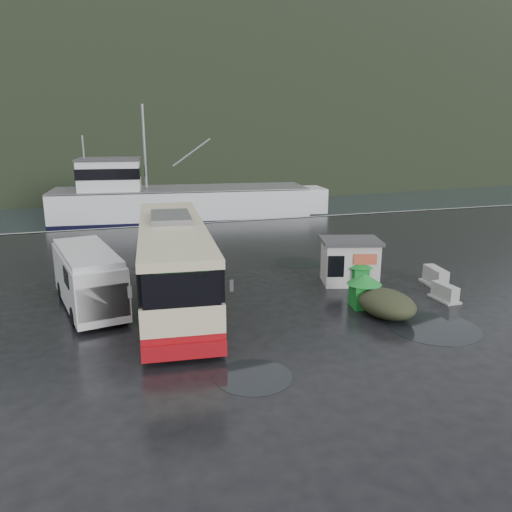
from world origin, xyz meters
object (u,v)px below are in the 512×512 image
object	(u,v)px
white_van	(91,307)
dome_tent	(386,316)
jersey_barrier_b	(435,285)
coach_bus	(175,299)
waste_bin_left	(363,307)
waste_bin_right	(358,286)
fishing_trawler	(182,210)
ticket_kiosk	(349,283)
jersey_barrier_a	(444,300)

from	to	relation	value
white_van	dome_tent	world-z (taller)	white_van
dome_tent	jersey_barrier_b	distance (m)	5.62
coach_bus	jersey_barrier_b	size ratio (longest dim) A/B	7.58
waste_bin_left	dome_tent	xyz separation A→B (m)	(0.33, -1.33, 0.00)
waste_bin_left	waste_bin_right	xyz separation A→B (m)	(1.28, 2.73, 0.00)
waste_bin_right	fishing_trawler	size ratio (longest dim) A/B	0.05
ticket_kiosk	jersey_barrier_a	xyz separation A→B (m)	(2.94, -3.74, 0.00)
fishing_trawler	ticket_kiosk	bearing A→B (deg)	-74.37
waste_bin_right	white_van	bearing A→B (deg)	176.03
coach_bus	fishing_trawler	bearing A→B (deg)	85.59
coach_bus	waste_bin_right	size ratio (longest dim) A/B	8.94
white_van	waste_bin_right	bearing A→B (deg)	-14.33
waste_bin_right	fishing_trawler	world-z (taller)	fishing_trawler
white_van	waste_bin_left	distance (m)	12.10
ticket_kiosk	coach_bus	bearing A→B (deg)	-164.66
waste_bin_left	jersey_barrier_a	world-z (taller)	waste_bin_left
waste_bin_left	jersey_barrier_b	xyz separation A→B (m)	(5.07, 1.70, 0.00)
coach_bus	jersey_barrier_a	xyz separation A→B (m)	(11.86, -3.89, 0.00)
white_van	waste_bin_right	size ratio (longest dim) A/B	4.20
waste_bin_right	jersey_barrier_b	size ratio (longest dim) A/B	0.85
waste_bin_right	ticket_kiosk	bearing A→B (deg)	105.53
white_van	coach_bus	bearing A→B (deg)	-11.71
dome_tent	jersey_barrier_b	xyz separation A→B (m)	(4.74, 3.03, 0.00)
white_van	fishing_trawler	size ratio (longest dim) A/B	0.22
fishing_trawler	waste_bin_right	bearing A→B (deg)	-74.21
jersey_barrier_a	jersey_barrier_b	distance (m)	2.30
waste_bin_right	fishing_trawler	distance (m)	27.28
coach_bus	dome_tent	bearing A→B (deg)	-24.80
dome_tent	jersey_barrier_a	bearing A→B (deg)	14.70
jersey_barrier_b	fishing_trawler	distance (m)	29.12
white_van	jersey_barrier_a	distance (m)	16.07
coach_bus	white_van	distance (m)	3.71
waste_bin_right	dome_tent	bearing A→B (deg)	-103.10
ticket_kiosk	jersey_barrier_b	xyz separation A→B (m)	(3.97, -1.68, 0.00)
jersey_barrier_a	ticket_kiosk	bearing A→B (deg)	128.14
white_van	jersey_barrier_b	bearing A→B (deg)	-16.96
coach_bus	dome_tent	distance (m)	9.50
white_van	fishing_trawler	world-z (taller)	fishing_trawler
fishing_trawler	waste_bin_left	bearing A→B (deg)	-77.46
jersey_barrier_a	white_van	bearing A→B (deg)	165.66
dome_tent	jersey_barrier_b	size ratio (longest dim) A/B	1.60
dome_tent	fishing_trawler	xyz separation A→B (m)	(-3.36, 31.00, 0.00)
white_van	jersey_barrier_a	world-z (taller)	white_van
dome_tent	jersey_barrier_a	world-z (taller)	dome_tent
waste_bin_left	waste_bin_right	world-z (taller)	waste_bin_left
waste_bin_left	jersey_barrier_b	size ratio (longest dim) A/B	0.86
waste_bin_right	jersey_barrier_b	distance (m)	3.93
waste_bin_left	fishing_trawler	distance (m)	29.82
white_van	dome_tent	size ratio (longest dim) A/B	2.23
jersey_barrier_a	jersey_barrier_b	world-z (taller)	jersey_barrier_b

